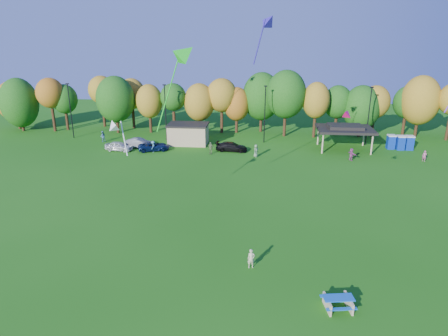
# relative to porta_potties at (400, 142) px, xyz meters

# --- Properties ---
(ground) EXTENTS (160.00, 160.00, 0.00)m
(ground) POSITION_rel_porta_potties_xyz_m (-22.53, -37.79, -1.10)
(ground) COLOR #19600F
(ground) RESTS_ON ground
(tree_line) EXTENTS (93.57, 10.55, 11.15)m
(tree_line) POSITION_rel_porta_potties_xyz_m (-23.56, 7.72, 4.82)
(tree_line) COLOR black
(tree_line) RESTS_ON ground
(lamp_posts) EXTENTS (64.50, 0.25, 9.09)m
(lamp_posts) POSITION_rel_porta_potties_xyz_m (-20.53, 2.21, 3.80)
(lamp_posts) COLOR black
(lamp_posts) RESTS_ON ground
(utility_building) EXTENTS (6.30, 4.30, 3.25)m
(utility_building) POSITION_rel_porta_potties_xyz_m (-32.53, 0.21, 0.54)
(utility_building) COLOR tan
(utility_building) RESTS_ON ground
(pavilion) EXTENTS (8.20, 6.20, 3.77)m
(pavilion) POSITION_rel_porta_potties_xyz_m (-8.53, -0.79, 2.13)
(pavilion) COLOR tan
(pavilion) RESTS_ON ground
(porta_potties) EXTENTS (3.75, 1.51, 2.18)m
(porta_potties) POSITION_rel_porta_potties_xyz_m (0.00, 0.00, 0.00)
(porta_potties) COLOR #0B2E9A
(porta_potties) RESTS_ON ground
(picnic_table) EXTENTS (2.18, 1.91, 0.84)m
(picnic_table) POSITION_rel_porta_potties_xyz_m (-15.84, -38.62, -0.61)
(picnic_table) COLOR tan
(picnic_table) RESTS_ON ground
(kite_flyer) EXTENTS (0.61, 0.45, 1.51)m
(kite_flyer) POSITION_rel_porta_potties_xyz_m (-21.53, -34.40, -0.34)
(kite_flyer) COLOR beige
(kite_flyer) RESTS_ON ground
(car_a) EXTENTS (4.32, 2.22, 1.41)m
(car_a) POSITION_rel_porta_potties_xyz_m (-42.23, -4.69, -0.39)
(car_a) COLOR silver
(car_a) RESTS_ON ground
(car_b) EXTENTS (4.63, 2.12, 1.47)m
(car_b) POSITION_rel_porta_potties_xyz_m (-39.63, -2.81, -0.36)
(car_b) COLOR gray
(car_b) RESTS_ON ground
(car_c) EXTENTS (5.10, 3.56, 1.29)m
(car_c) POSITION_rel_porta_potties_xyz_m (-37.02, -4.15, -0.45)
(car_c) COLOR #0B1B44
(car_c) RESTS_ON ground
(car_d) EXTENTS (4.83, 2.30, 1.36)m
(car_d) POSITION_rel_porta_potties_xyz_m (-25.36, -3.33, -0.42)
(car_d) COLOR black
(car_d) RESTS_ON ground
(far_person_0) EXTENTS (0.66, 1.11, 1.68)m
(far_person_0) POSITION_rel_porta_potties_xyz_m (-36.91, -4.88, -0.26)
(far_person_0) COLOR teal
(far_person_0) RESTS_ON ground
(far_person_1) EXTENTS (1.16, 0.84, 1.82)m
(far_person_1) POSITION_rel_porta_potties_xyz_m (-28.30, -5.11, -0.19)
(far_person_1) COLOR #6B804E
(far_person_1) RESTS_ON ground
(far_person_2) EXTENTS (0.90, 1.05, 1.81)m
(far_person_2) POSITION_rel_porta_potties_xyz_m (-21.69, -5.90, -0.19)
(far_person_2) COLOR #65865B
(far_person_2) RESTS_ON ground
(far_person_3) EXTENTS (1.09, 1.02, 1.78)m
(far_person_3) POSITION_rel_porta_potties_xyz_m (-46.59, 0.12, -0.21)
(far_person_3) COLOR #416A90
(far_person_3) RESTS_ON ground
(far_person_4) EXTENTS (1.18, 1.66, 1.73)m
(far_person_4) POSITION_rel_porta_potties_xyz_m (-8.49, -6.33, -0.23)
(far_person_4) COLOR #A8468D
(far_person_4) RESTS_ON ground
(far_person_5) EXTENTS (0.67, 0.60, 1.53)m
(far_person_5) POSITION_rel_porta_potties_xyz_m (1.43, -5.88, -0.33)
(far_person_5) COLOR #B4557F
(far_person_5) RESTS_ON ground
(kite_1) EXTENTS (2.35, 2.51, 4.54)m
(kite_1) POSITION_rel_porta_potties_xyz_m (-20.66, -23.70, 16.71)
(kite_1) COLOR #2C1C9D
(kite_6) EXTENTS (1.17, 1.28, 1.06)m
(kite_6) POSITION_rel_porta_potties_xyz_m (-14.50, -28.97, 9.74)
(kite_6) COLOR #D90C62
(kite_9) EXTENTS (1.74, 2.00, 3.44)m
(kite_9) POSITION_rel_porta_potties_xyz_m (-33.23, -29.26, 8.49)
(kite_9) COLOR white
(kite_12) EXTENTS (4.18, 3.14, 7.55)m
(kite_12) POSITION_rel_porta_potties_xyz_m (-27.10, -28.85, 14.17)
(kite_12) COLOR #1AC61F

